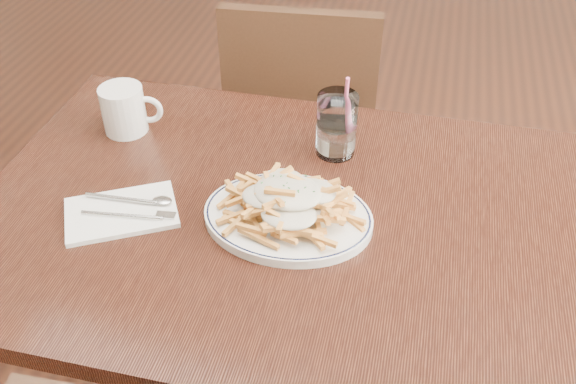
% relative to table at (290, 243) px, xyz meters
% --- Properties ---
extents(table, '(1.20, 0.80, 0.75)m').
position_rel_table_xyz_m(table, '(0.00, 0.00, 0.00)').
color(table, black).
rests_on(table, ground).
extents(chair_far, '(0.45, 0.45, 0.89)m').
position_rel_table_xyz_m(chair_far, '(-0.12, 0.68, -0.17)').
color(chair_far, black).
rests_on(chair_far, ground).
extents(fries_plate, '(0.38, 0.36, 0.02)m').
position_rel_table_xyz_m(fries_plate, '(0.00, -0.02, 0.09)').
color(fries_plate, white).
rests_on(fries_plate, table).
extents(loaded_fries, '(0.24, 0.19, 0.07)m').
position_rel_table_xyz_m(loaded_fries, '(0.00, -0.02, 0.14)').
color(loaded_fries, '#CD8D3E').
rests_on(loaded_fries, fries_plate).
extents(napkin, '(0.24, 0.21, 0.01)m').
position_rel_table_xyz_m(napkin, '(-0.30, -0.08, 0.08)').
color(napkin, white).
rests_on(napkin, table).
extents(cutlery, '(0.20, 0.08, 0.01)m').
position_rel_table_xyz_m(cutlery, '(-0.30, -0.07, 0.09)').
color(cutlery, silver).
rests_on(cutlery, napkin).
extents(water_glass, '(0.08, 0.08, 0.18)m').
position_rel_table_xyz_m(water_glass, '(0.05, 0.21, 0.14)').
color(water_glass, white).
rests_on(water_glass, table).
extents(coffee_mug, '(0.13, 0.09, 0.10)m').
position_rel_table_xyz_m(coffee_mug, '(-0.41, 0.19, 0.13)').
color(coffee_mug, white).
rests_on(coffee_mug, table).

